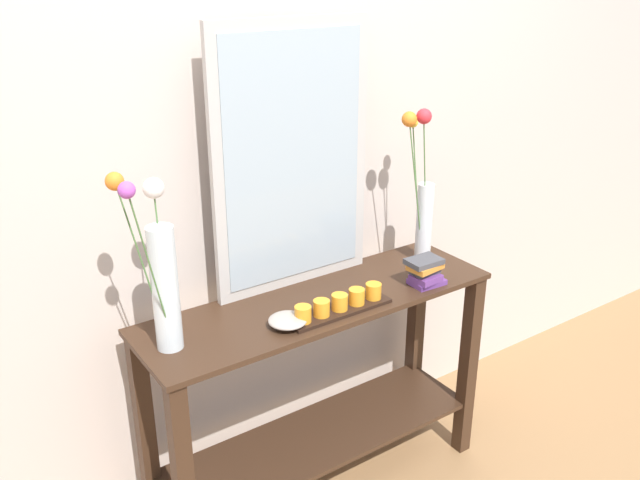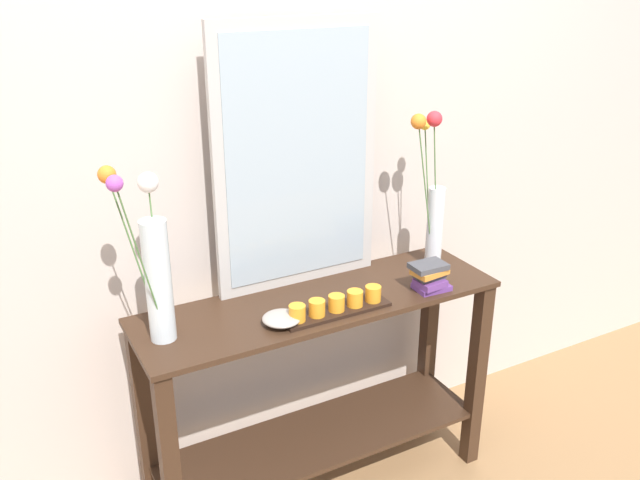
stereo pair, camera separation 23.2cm
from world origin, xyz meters
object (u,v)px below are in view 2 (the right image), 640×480
object	(u,v)px
tall_vase_left	(154,267)
book_stack	(430,277)
console_table	(320,376)
vase_right	(433,202)
decorative_bowl	(282,319)
mirror_leaning	(296,159)
candle_tray	(336,306)

from	to	relation	value
tall_vase_left	book_stack	distance (m)	0.99
console_table	vase_right	xyz separation A→B (m)	(0.52, 0.05, 0.59)
tall_vase_left	decorative_bowl	distance (m)	0.45
mirror_leaning	tall_vase_left	world-z (taller)	mirror_leaning
candle_tray	decorative_bowl	world-z (taller)	candle_tray
mirror_leaning	candle_tray	world-z (taller)	mirror_leaning
tall_vase_left	decorative_bowl	bearing A→B (deg)	-14.34
console_table	mirror_leaning	size ratio (longest dim) A/B	1.40
console_table	book_stack	distance (m)	0.55
decorative_bowl	book_stack	bearing A→B (deg)	-2.43
console_table	vase_right	bearing A→B (deg)	5.74
console_table	candle_tray	size ratio (longest dim) A/B	3.39
mirror_leaning	book_stack	distance (m)	0.64
book_stack	tall_vase_left	bearing A→B (deg)	172.82
vase_right	book_stack	xyz separation A→B (m)	(-0.13, -0.18, -0.21)
candle_tray	decorative_bowl	distance (m)	0.20
console_table	book_stack	bearing A→B (deg)	-17.87
mirror_leaning	vase_right	bearing A→B (deg)	-12.50
candle_tray	vase_right	bearing A→B (deg)	18.14
vase_right	book_stack	bearing A→B (deg)	-126.37
console_table	book_stack	world-z (taller)	book_stack
mirror_leaning	candle_tray	distance (m)	0.53
mirror_leaning	tall_vase_left	distance (m)	0.63
console_table	tall_vase_left	world-z (taller)	tall_vase_left
console_table	vase_right	distance (m)	0.78
decorative_bowl	tall_vase_left	bearing A→B (deg)	165.66
candle_tray	decorative_bowl	xyz separation A→B (m)	(-0.20, 0.02, -0.01)
decorative_bowl	book_stack	distance (m)	0.58
console_table	mirror_leaning	bearing A→B (deg)	91.32
candle_tray	book_stack	bearing A→B (deg)	-1.01
vase_right	console_table	bearing A→B (deg)	-174.26
mirror_leaning	candle_tray	xyz separation A→B (m)	(0.00, -0.28, -0.45)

